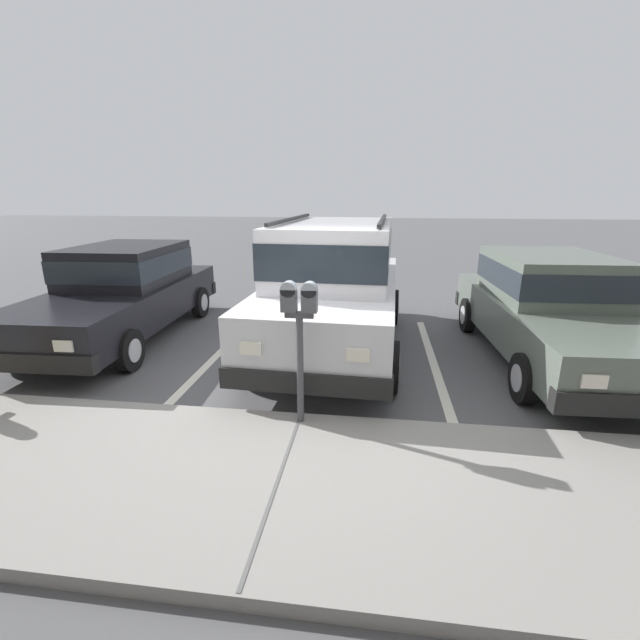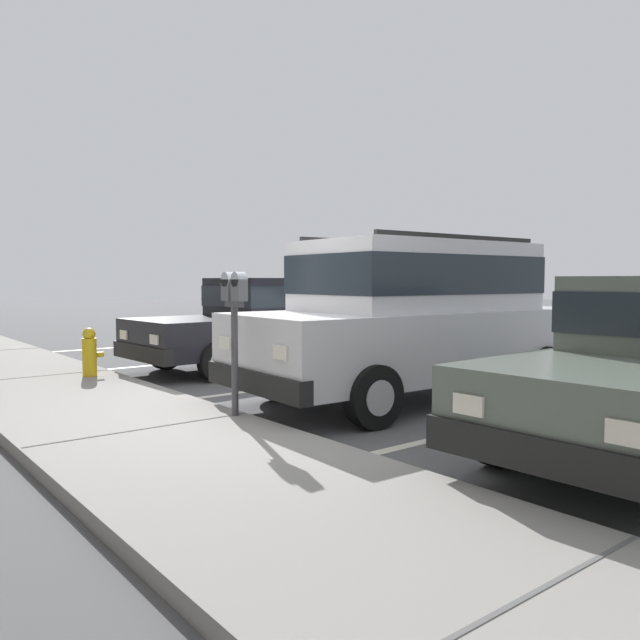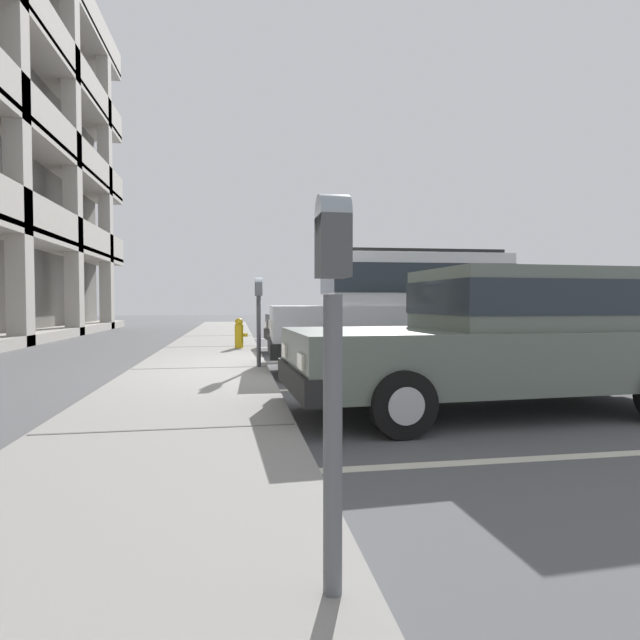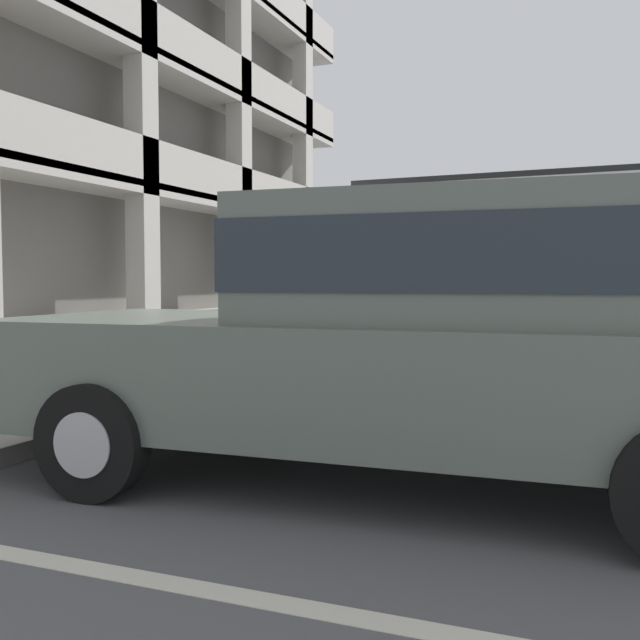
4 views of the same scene
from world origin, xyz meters
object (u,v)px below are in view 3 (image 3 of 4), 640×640
(silver_suv, at_px, (410,308))
(dark_hatchback, at_px, (364,318))
(red_sedan, at_px, (503,336))
(parking_meter_far, at_px, (333,333))
(parking_meter_near, at_px, (259,301))
(fire_hydrant, at_px, (239,333))

(silver_suv, xyz_separation_m, dark_hatchback, (3.62, -0.12, -0.27))
(silver_suv, relative_size, red_sedan, 1.07)
(parking_meter_far, bearing_deg, parking_meter_near, -0.23)
(silver_suv, bearing_deg, parking_meter_near, 90.12)
(dark_hatchback, relative_size, parking_meter_near, 3.09)
(silver_suv, height_order, dark_hatchback, silver_suv)
(silver_suv, distance_m, parking_meter_far, 6.92)
(parking_meter_near, bearing_deg, fire_hydrant, 4.75)
(silver_suv, xyz_separation_m, parking_meter_far, (-6.42, 2.60, -0.02))
(parking_meter_near, relative_size, parking_meter_far, 1.02)
(red_sedan, bearing_deg, parking_meter_far, 139.79)
(silver_suv, height_order, parking_meter_near, silver_suv)
(silver_suv, xyz_separation_m, parking_meter_near, (0.10, 2.57, 0.13))
(parking_meter_far, distance_m, fire_hydrant, 10.11)
(parking_meter_near, relative_size, fire_hydrant, 2.10)
(parking_meter_near, height_order, fire_hydrant, parking_meter_near)
(dark_hatchback, xyz_separation_m, parking_meter_far, (-10.03, 2.73, 0.25))
(fire_hydrant, bearing_deg, red_sedan, -157.76)
(parking_meter_far, xyz_separation_m, fire_hydrant, (10.09, 0.27, -0.61))
(dark_hatchback, relative_size, parking_meter_far, 3.14)
(dark_hatchback, height_order, fire_hydrant, dark_hatchback)
(silver_suv, bearing_deg, dark_hatchback, 0.37)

